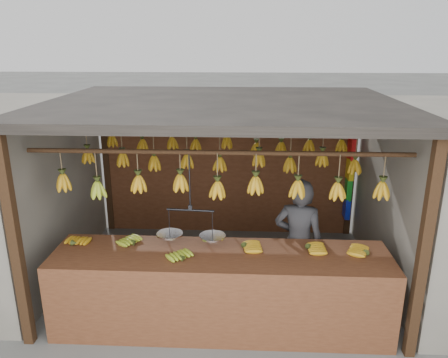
{
  "coord_description": "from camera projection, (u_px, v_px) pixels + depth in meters",
  "views": [
    {
      "loc": [
        0.28,
        -5.34,
        3.1
      ],
      "look_at": [
        0.0,
        0.3,
        1.3
      ],
      "focal_mm": 35.0,
      "sensor_mm": 36.0,
      "label": 1
    }
  ],
  "objects": [
    {
      "name": "ground",
      "position": [
        223.0,
        275.0,
        6.04
      ],
      "size": [
        80.0,
        80.0,
        0.0
      ],
      "primitive_type": "plane",
      "color": "#5B5B57"
    },
    {
      "name": "stall",
      "position": [
        224.0,
        130.0,
        5.75
      ],
      "size": [
        4.3,
        3.3,
        2.4
      ],
      "color": "black",
      "rests_on": "ground"
    },
    {
      "name": "counter",
      "position": [
        220.0,
        275.0,
        4.65
      ],
      "size": [
        3.67,
        0.84,
        0.96
      ],
      "color": "#572F1A",
      "rests_on": "ground"
    },
    {
      "name": "hanging_bananas",
      "position": [
        222.0,
        162.0,
        5.55
      ],
      "size": [
        3.6,
        2.24,
        0.39
      ],
      "color": "#BB8313",
      "rests_on": "ground"
    },
    {
      "name": "balance_scale",
      "position": [
        191.0,
        231.0,
        4.77
      ],
      "size": [
        0.76,
        0.31,
        0.95
      ],
      "color": "black",
      "rests_on": "ground"
    },
    {
      "name": "vendor",
      "position": [
        298.0,
        243.0,
        5.18
      ],
      "size": [
        0.66,
        0.52,
        1.6
      ],
      "primitive_type": "imported",
      "rotation": [
        0.0,
        0.0,
        2.89
      ],
      "color": "#262628",
      "rests_on": "ground"
    },
    {
      "name": "bag_bundles",
      "position": [
        349.0,
        179.0,
        6.93
      ],
      "size": [
        0.08,
        0.26,
        1.32
      ],
      "color": "red",
      "rests_on": "ground"
    }
  ]
}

